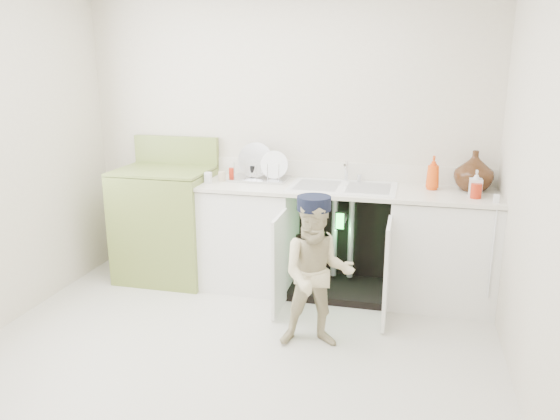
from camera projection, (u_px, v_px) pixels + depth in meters
name	position (u px, v px, depth m)	size (l,w,h in m)	color
ground	(232.00, 355.00, 3.61)	(3.50, 3.50, 0.00)	beige
room_shell	(227.00, 169.00, 3.28)	(6.00, 5.50, 1.26)	beige
counter_run	(345.00, 238.00, 4.48)	(2.44, 1.02, 1.21)	white
avocado_stove	(167.00, 222.00, 4.81)	(0.79, 0.65, 1.23)	olive
repair_worker	(317.00, 273.00, 3.61)	(0.57, 0.83, 1.04)	beige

